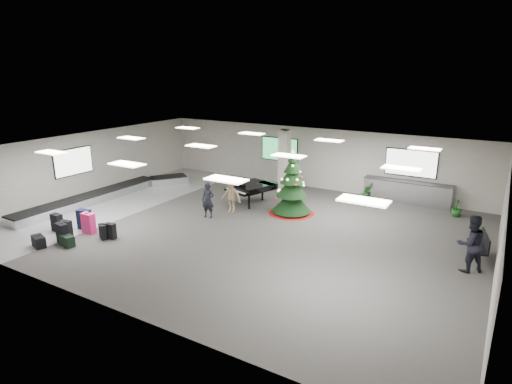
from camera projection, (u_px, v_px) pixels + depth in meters
The scene contains 21 objects.
ground at pixel (243, 227), 17.38m from camera, with size 18.00×18.00×0.00m, color #3D3A37.
room_envelope at pixel (243, 167), 17.47m from camera, with size 18.02×14.02×3.21m.
baggage_carousel at pixel (108, 194), 21.10m from camera, with size 2.28×9.71×0.43m.
service_counter at pixel (407, 192), 20.27m from camera, with size 4.05×0.65×1.08m.
suitcase_0 at pixel (62, 233), 15.67m from camera, with size 0.53×0.35×0.78m.
suitcase_1 at pixel (66, 229), 16.22m from camera, with size 0.46×0.29×0.68m.
pink_suitcase at pixel (88, 223), 16.60m from camera, with size 0.52×0.30×0.83m.
suitcase_3 at pixel (110, 231), 16.09m from camera, with size 0.43×0.27×0.62m.
navy_suitcase at pixel (84, 219), 17.05m from camera, with size 0.58×0.42×0.82m.
suitcase_5 at pixel (57, 223), 16.79m from camera, with size 0.49×0.29×0.74m.
green_duffel at pixel (67, 241), 15.46m from camera, with size 0.64×0.39×0.42m.
suitcase_7 at pixel (103, 232), 16.07m from camera, with size 0.45×0.37×0.59m.
black_duffel at pixel (39, 241), 15.38m from camera, with size 0.69×0.51×0.43m.
christmas_tree at pixel (292, 192), 18.73m from camera, with size 2.04×2.04×2.91m.
grand_piano at pixel (251, 187), 20.17m from camera, with size 2.00×2.31×1.12m.
bench at pixel (481, 244), 14.37m from camera, with size 0.77×1.47×0.89m.
traveler_a at pixel (208, 200), 18.27m from camera, with size 0.56×0.37×1.53m, color black.
traveler_b at pixel (231, 195), 18.93m from camera, with size 1.01×0.58×1.56m, color #8B7856.
traveler_bench at pixel (471, 244), 13.34m from camera, with size 0.91×0.71×1.86m, color black.
potted_plant_left at pixel (366, 193), 20.71m from camera, with size 0.42×0.34×0.77m, color #173D13.
potted_plant_right at pixel (457, 208), 18.48m from camera, with size 0.44×0.44×0.79m, color #173D13.
Camera 1 is at (8.77, -13.75, 6.20)m, focal length 30.00 mm.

